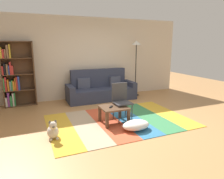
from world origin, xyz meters
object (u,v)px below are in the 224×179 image
(tv_remote, at_px, (111,107))
(folding_chair, at_px, (121,98))
(dog, at_px, (53,131))
(couch, at_px, (101,90))
(standing_lamp, at_px, (136,50))
(pouf, at_px, (136,125))
(bookshelf, at_px, (14,76))
(coffee_table, at_px, (114,110))

(tv_remote, bearing_deg, folding_chair, 67.59)
(dog, relative_size, folding_chair, 0.44)
(couch, relative_size, standing_lamp, 1.17)
(pouf, relative_size, dog, 1.54)
(pouf, distance_m, standing_lamp, 3.46)
(tv_remote, bearing_deg, couch, 116.02)
(dog, bearing_deg, folding_chair, 14.55)
(folding_chair, bearing_deg, dog, -107.29)
(folding_chair, bearing_deg, pouf, -30.77)
(standing_lamp, xyz_separation_m, tv_remote, (-1.87, -2.18, -1.21))
(pouf, bearing_deg, bookshelf, 129.37)
(standing_lamp, bearing_deg, tv_remote, -130.63)
(couch, bearing_deg, standing_lamp, 2.78)
(couch, xyz_separation_m, tv_remote, (-0.52, -2.12, 0.08))
(dog, bearing_deg, bookshelf, 105.15)
(couch, distance_m, pouf, 2.67)
(dog, distance_m, tv_remote, 1.38)
(pouf, bearing_deg, folding_chair, 91.07)
(standing_lamp, bearing_deg, couch, -177.22)
(coffee_table, xyz_separation_m, folding_chair, (0.27, 0.17, 0.21))
(coffee_table, height_order, standing_lamp, standing_lamp)
(pouf, xyz_separation_m, dog, (-1.69, 0.28, 0.05))
(coffee_table, relative_size, standing_lamp, 0.31)
(pouf, distance_m, folding_chair, 0.83)
(bookshelf, xyz_separation_m, coffee_table, (2.13, -2.39, -0.58))
(bookshelf, height_order, standing_lamp, standing_lamp)
(couch, xyz_separation_m, bookshelf, (-2.57, 0.28, 0.57))
(coffee_table, height_order, pouf, coffee_table)
(pouf, relative_size, tv_remote, 4.07)
(folding_chair, bearing_deg, bookshelf, -164.67)
(standing_lamp, height_order, tv_remote, standing_lamp)
(pouf, distance_m, tv_remote, 0.71)
(tv_remote, bearing_deg, dog, -129.40)
(bookshelf, bearing_deg, pouf, -50.63)
(pouf, bearing_deg, tv_remote, 123.53)
(bookshelf, bearing_deg, couch, -6.31)
(folding_chair, bearing_deg, coffee_table, -88.87)
(bookshelf, height_order, pouf, bookshelf)
(couch, xyz_separation_m, coffee_table, (-0.44, -2.11, -0.01))
(pouf, height_order, standing_lamp, standing_lamp)
(pouf, distance_m, dog, 1.72)
(couch, height_order, coffee_table, couch)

